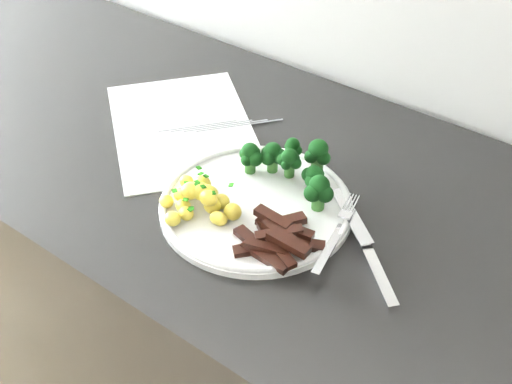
% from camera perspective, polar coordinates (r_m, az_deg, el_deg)
% --- Properties ---
extents(counter, '(2.36, 0.59, 0.88)m').
position_cam_1_polar(counter, '(1.31, -2.51, -12.77)').
color(counter, black).
rests_on(counter, ground).
extents(recipe_paper, '(0.38, 0.36, 0.00)m').
position_cam_1_polar(recipe_paper, '(1.07, -6.39, 5.65)').
color(recipe_paper, white).
rests_on(recipe_paper, counter).
extents(plate, '(0.27, 0.27, 0.02)m').
position_cam_1_polar(plate, '(0.90, -0.00, -1.09)').
color(plate, white).
rests_on(plate, counter).
extents(broccoli, '(0.16, 0.10, 0.06)m').
position_cam_1_polar(broccoli, '(0.92, 3.31, 2.40)').
color(broccoli, '#2A5D21').
rests_on(broccoli, plate).
extents(potatoes, '(0.12, 0.10, 0.04)m').
position_cam_1_polar(potatoes, '(0.89, -4.81, -0.55)').
color(potatoes, '#FFE552').
rests_on(potatoes, plate).
extents(beef_strips, '(0.12, 0.12, 0.03)m').
position_cam_1_polar(beef_strips, '(0.84, 1.98, -4.04)').
color(beef_strips, black).
rests_on(beef_strips, plate).
extents(fork, '(0.05, 0.16, 0.02)m').
position_cam_1_polar(fork, '(0.85, 6.89, -3.85)').
color(fork, silver).
rests_on(fork, plate).
extents(knife, '(0.17, 0.15, 0.02)m').
position_cam_1_polar(knife, '(0.84, 9.91, -5.63)').
color(knife, silver).
rests_on(knife, plate).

